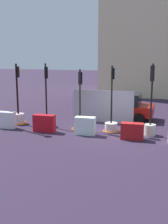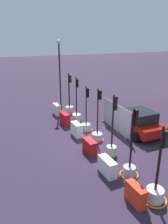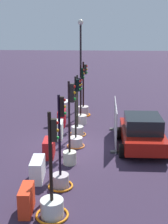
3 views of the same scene
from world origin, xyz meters
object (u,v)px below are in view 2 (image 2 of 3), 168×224
construction_barrier_0 (57,109)px  car_red_compact (139,122)px  construction_barrier_3 (90,146)px  traffic_light_1 (77,114)px  traffic_light_4 (112,143)px  construction_barrier_2 (77,130)px  construction_barrier_4 (107,167)px  construction_barrier_1 (65,119)px  traffic_light_0 (69,107)px  traffic_light_3 (97,133)px  construction_barrier_5 (135,195)px  traffic_light_2 (86,124)px  street_lamp_post (60,66)px  traffic_light_5 (130,166)px  traffic_light_6 (155,191)px

construction_barrier_0 → car_red_compact: (5.56, 4.21, 0.35)m
construction_barrier_3 → car_red_compact: (-1.26, 4.18, 0.40)m
traffic_light_1 → traffic_light_4: bearing=-0.1°
construction_barrier_2 → construction_barrier_4: size_ratio=0.88×
construction_barrier_3 → construction_barrier_1: bearing=-179.3°
traffic_light_0 → traffic_light_1: 1.81m
traffic_light_3 → construction_barrier_0: bearing=-168.7°
construction_barrier_3 → construction_barrier_5: 4.34m
traffic_light_3 → traffic_light_4: bearing=-1.7°
traffic_light_3 → car_red_compact: traffic_light_3 is taller
construction_barrier_4 → traffic_light_2: bearing=168.3°
traffic_light_2 → traffic_light_3: bearing=2.1°
construction_barrier_2 → car_red_compact: bearing=75.2°
construction_barrier_5 → traffic_light_3: bearing=169.8°
traffic_light_2 → street_lamp_post: bearing=-177.4°
car_red_compact → traffic_light_3: bearing=-89.9°
traffic_light_5 → construction_barrier_2: (-5.03, -0.81, -0.06)m
traffic_light_4 → car_red_compact: traffic_light_4 is taller
construction_barrier_2 → traffic_light_0: bearing=167.4°
traffic_light_2 → construction_barrier_3: size_ratio=2.98×
traffic_light_3 → construction_barrier_1: bearing=-161.0°
construction_barrier_2 → car_red_compact: car_red_compact is taller
traffic_light_1 → traffic_light_4: size_ratio=0.99×
traffic_light_4 → construction_barrier_4: bearing=-35.9°
traffic_light_0 → traffic_light_4: traffic_light_4 is taller
traffic_light_1 → street_lamp_post: size_ratio=0.58×
traffic_light_3 → construction_barrier_1: 3.45m
traffic_light_4 → traffic_light_3: bearing=178.3°
traffic_light_1 → street_lamp_post: 4.74m
traffic_light_0 → construction_barrier_1: size_ratio=3.00×
traffic_light_5 → construction_barrier_1: bearing=-172.5°
construction_barrier_4 → construction_barrier_5: size_ratio=1.16×
traffic_light_0 → construction_barrier_4: traffic_light_0 is taller
traffic_light_1 → traffic_light_2: traffic_light_1 is taller
traffic_light_3 → construction_barrier_2: traffic_light_3 is taller
traffic_light_0 → traffic_light_4: 7.43m
traffic_light_5 → street_lamp_post: (-10.97, -0.13, 3.31)m
traffic_light_6 → construction_barrier_3: bearing=-168.9°
construction_barrier_4 → car_red_compact: size_ratio=0.30×
traffic_light_5 → construction_barrier_0: bearing=-174.4°
traffic_light_0 → construction_barrier_4: size_ratio=2.97×
construction_barrier_0 → traffic_light_4: bearing=7.9°
traffic_light_4 → construction_barrier_1: bearing=-168.5°
traffic_light_2 → construction_barrier_4: (5.12, -1.06, -0.08)m
construction_barrier_1 → construction_barrier_3: 4.52m
traffic_light_5 → traffic_light_6: bearing=-0.1°
traffic_light_0 → traffic_light_5: 9.40m
traffic_light_0 → traffic_light_5: (9.40, -0.16, -0.01)m
construction_barrier_0 → construction_barrier_2: bearing=1.4°
traffic_light_6 → construction_barrier_5: bearing=-101.7°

